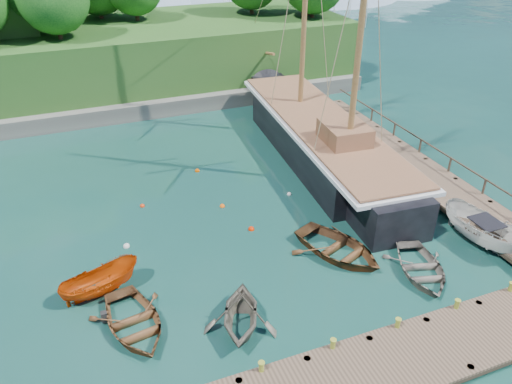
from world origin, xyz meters
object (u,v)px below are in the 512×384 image
rowboat_3 (420,274)px  rowboat_0 (135,328)px  rowboat_1 (241,327)px  schooner (321,142)px  cabin_boat_white (481,244)px  motorboat_orange (102,293)px  rowboat_2 (338,254)px

rowboat_3 → rowboat_0: bearing=-169.4°
rowboat_1 → rowboat_3: bearing=23.5°
rowboat_3 → schooner: 13.08m
rowboat_3 → cabin_boat_white: bearing=27.0°
rowboat_1 → motorboat_orange: rowboat_1 is taller
rowboat_0 → motorboat_orange: motorboat_orange is taller
rowboat_2 → motorboat_orange: motorboat_orange is taller
rowboat_0 → rowboat_1: bearing=-29.5°
cabin_boat_white → schooner: 12.61m
cabin_boat_white → schooner: (-3.14, 12.16, 1.15)m
rowboat_0 → cabin_boat_white: 18.01m
motorboat_orange → cabin_boat_white: bearing=-115.7°
rowboat_2 → rowboat_3: rowboat_2 is taller
rowboat_3 → cabin_boat_white: cabin_boat_white is taller
cabin_boat_white → rowboat_1: bearing=175.1°
rowboat_3 → schooner: bearing=100.9°
rowboat_0 → schooner: size_ratio=0.16×
rowboat_1 → rowboat_2: size_ratio=0.74×
motorboat_orange → cabin_boat_white: 19.33m
rowboat_0 → cabin_boat_white: cabin_boat_white is taller
rowboat_0 → motorboat_orange: 2.97m
rowboat_2 → schooner: 11.12m
rowboat_0 → rowboat_1: size_ratio=1.22×
rowboat_2 → rowboat_3: (2.98, -2.78, 0.00)m
schooner → rowboat_1: bearing=-124.7°
cabin_boat_white → motorboat_orange: bearing=161.0°
rowboat_0 → motorboat_orange: (-1.02, 2.79, 0.00)m
rowboat_1 → schooner: schooner is taller
rowboat_0 → cabin_boat_white: bearing=-10.9°
rowboat_1 → rowboat_2: 6.97m
rowboat_2 → schooner: schooner is taller
rowboat_1 → motorboat_orange: (-5.23, 4.37, 0.00)m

